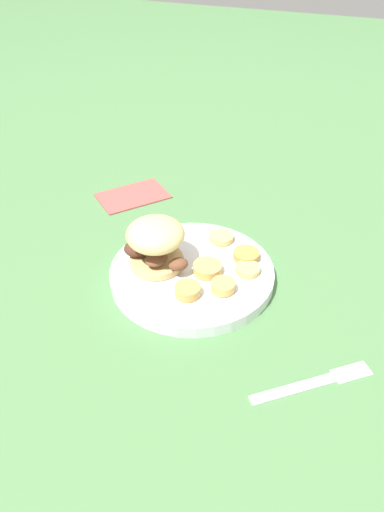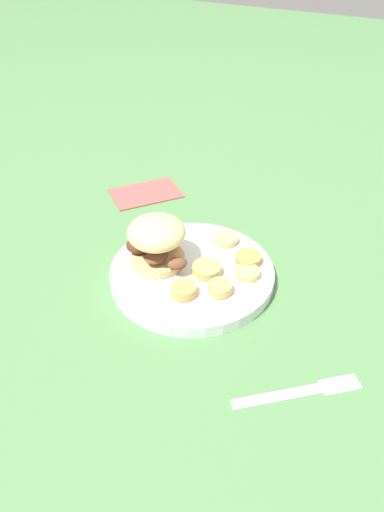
# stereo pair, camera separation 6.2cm
# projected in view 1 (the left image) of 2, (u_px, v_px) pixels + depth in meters

# --- Properties ---
(ground_plane) EXTENTS (4.00, 4.00, 0.00)m
(ground_plane) POSITION_uv_depth(u_px,v_px,m) (192.00, 278.00, 0.82)
(ground_plane) COLOR #4C7A47
(dinner_plate) EXTENTS (0.27, 0.27, 0.02)m
(dinner_plate) POSITION_uv_depth(u_px,v_px,m) (192.00, 273.00, 0.82)
(dinner_plate) COLOR white
(dinner_plate) RESTS_ON ground_plane
(sandwich) EXTENTS (0.11, 0.12, 0.08)m
(sandwich) POSITION_uv_depth(u_px,v_px,m) (155.00, 242.00, 0.79)
(sandwich) COLOR tan
(sandwich) RESTS_ON dinner_plate
(potato_round_0) EXTENTS (0.04, 0.04, 0.01)m
(potato_round_0) POSITION_uv_depth(u_px,v_px,m) (223.00, 286.00, 0.76)
(potato_round_0) COLOR tan
(potato_round_0) RESTS_ON dinner_plate
(potato_round_1) EXTENTS (0.04, 0.04, 0.01)m
(potato_round_1) POSITION_uv_depth(u_px,v_px,m) (248.00, 269.00, 0.80)
(potato_round_1) COLOR #DBB766
(potato_round_1) RESTS_ON dinner_plate
(potato_round_2) EXTENTS (0.04, 0.04, 0.02)m
(potato_round_2) POSITION_uv_depth(u_px,v_px,m) (188.00, 290.00, 0.76)
(potato_round_2) COLOR tan
(potato_round_2) RESTS_ON dinner_plate
(potato_round_3) EXTENTS (0.04, 0.04, 0.01)m
(potato_round_3) POSITION_uv_depth(u_px,v_px,m) (246.00, 255.00, 0.83)
(potato_round_3) COLOR #BC8942
(potato_round_3) RESTS_ON dinner_plate
(potato_round_4) EXTENTS (0.04, 0.04, 0.01)m
(potato_round_4) POSITION_uv_depth(u_px,v_px,m) (221.00, 237.00, 0.87)
(potato_round_4) COLOR #DBB766
(potato_round_4) RESTS_ON dinner_plate
(potato_round_5) EXTENTS (0.05, 0.05, 0.01)m
(potato_round_5) POSITION_uv_depth(u_px,v_px,m) (207.00, 270.00, 0.80)
(potato_round_5) COLOR tan
(potato_round_5) RESTS_ON dinner_plate
(fork) EXTENTS (0.12, 0.15, 0.00)m
(fork) POSITION_uv_depth(u_px,v_px,m) (314.00, 383.00, 0.65)
(fork) COLOR silver
(fork) RESTS_ON ground_plane
(napkin) EXTENTS (0.16, 0.16, 0.01)m
(napkin) POSITION_uv_depth(u_px,v_px,m) (133.00, 195.00, 1.03)
(napkin) COLOR #B24C47
(napkin) RESTS_ON ground_plane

